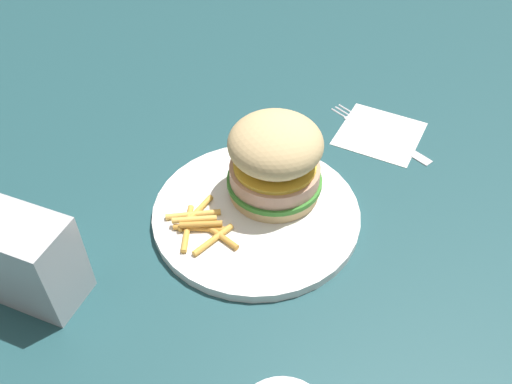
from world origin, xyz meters
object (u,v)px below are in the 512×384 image
Objects in this scene: sandwich at (275,159)px; fries_pile at (200,225)px; plate at (256,213)px; napkin_dispenser at (31,261)px; napkin at (380,133)px; fork at (379,131)px.

fries_pile is at bearing -30.38° from sandwich.
fries_pile is at bearing -41.68° from plate.
sandwich reaches higher than napkin_dispenser.
plate is 0.25m from napkin_dispenser.
sandwich is at bearing -25.81° from napkin.
sandwich reaches higher than fork.
plate is 2.38× the size of napkin_dispenser.
fork is (-0.22, 0.09, -0.00)m from plate.
napkin is at bearing 156.79° from plate.
fries_pile is 0.96× the size of napkin_dispenser.
plate is 1.52× the size of fork.
fries_pile reaches higher than fork.
napkin is at bearing 154.19° from sandwich.
sandwich is 1.06× the size of napkin.
sandwich is at bearing 170.05° from plate.
napkin_dispenser reaches higher than napkin.
napkin is 0.67× the size of fork.
fork is at bearing 152.90° from fries_pile.
plate is 0.24m from fork.
napkin is (-0.18, 0.09, -0.06)m from sandwich.
napkin is 0.49m from napkin_dispenser.
plate is at bearing -9.95° from sandwich.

